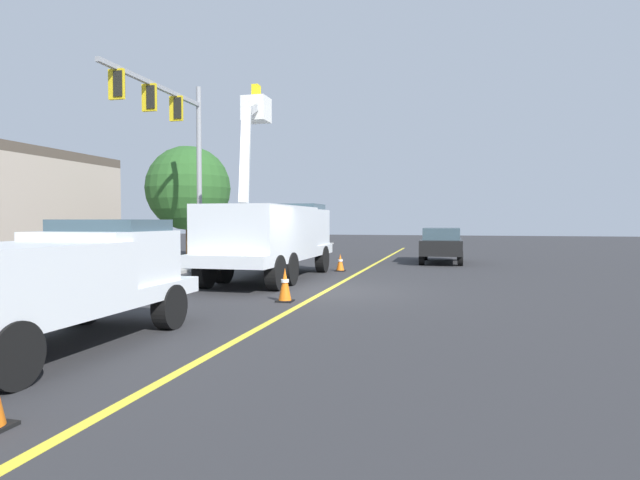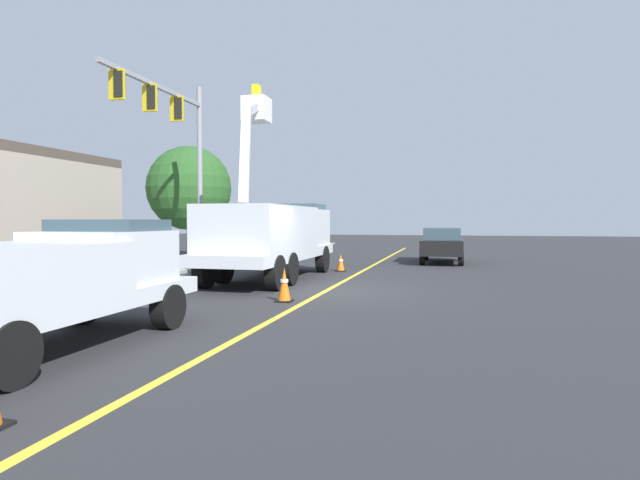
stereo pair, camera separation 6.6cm
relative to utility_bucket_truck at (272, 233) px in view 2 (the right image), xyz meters
name	(u,v)px [view 2 (the right image)]	position (x,y,z in m)	size (l,w,h in m)	color
ground	(324,292)	(-2.86, -2.59, -1.61)	(120.00, 120.00, 0.00)	#2D2D30
sidewalk_far_side	(76,281)	(-2.89, 5.71, -1.55)	(60.00, 3.60, 0.12)	#9E9E99
lane_centre_stripe	(324,292)	(-2.86, -2.59, -1.61)	(50.00, 0.16, 0.01)	yellow
utility_bucket_truck	(272,233)	(0.00, 0.00, 0.00)	(8.21, 2.76, 7.06)	silver
service_pickup_truck	(51,279)	(-10.50, -0.05, -0.50)	(5.61, 2.20, 2.06)	silver
passing_minivan	(442,243)	(8.78, -5.60, -0.64)	(4.81, 1.96, 1.69)	black
traffic_cone_mid_front	(284,285)	(-4.90, -2.06, -1.19)	(0.40, 0.40, 0.85)	black
traffic_cone_mid_rear	(341,263)	(3.28, -1.74, -1.27)	(0.40, 0.40, 0.70)	black
traffic_signal_mast	(174,132)	(1.64, 4.71, 3.96)	(6.94, 0.57, 7.89)	gray
street_tree_right	(189,188)	(8.34, 7.68, 2.16)	(4.51, 4.51, 6.03)	brown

